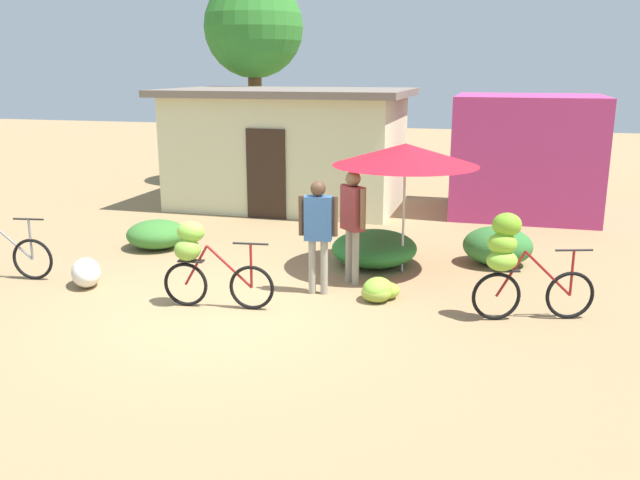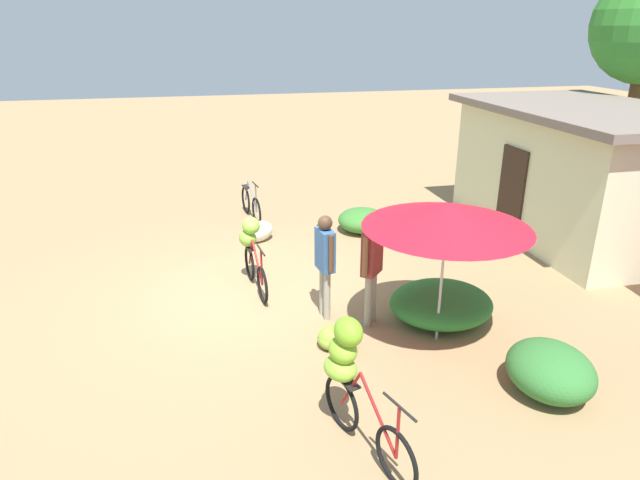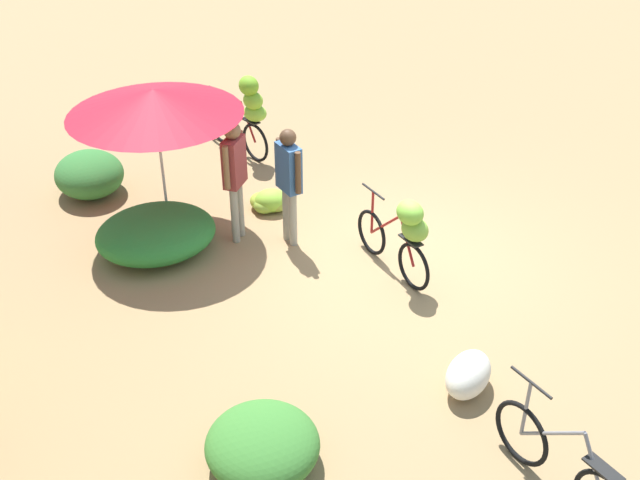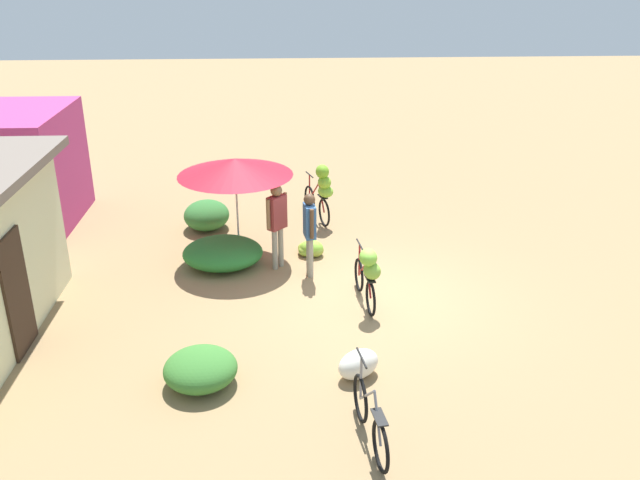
# 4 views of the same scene
# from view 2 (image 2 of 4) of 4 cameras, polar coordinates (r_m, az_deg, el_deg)

# --- Properties ---
(ground_plane) EXTENTS (60.00, 60.00, 0.00)m
(ground_plane) POSITION_cam_2_polar(r_m,az_deg,el_deg) (9.65, -7.34, -5.75)
(ground_plane) COLOR #977951
(building_low) EXTENTS (5.78, 3.78, 2.81)m
(building_low) POSITION_cam_2_polar(r_m,az_deg,el_deg) (13.32, 25.58, 6.50)
(building_low) COLOR beige
(building_low) RESTS_ON ground
(hedge_bush_front_left) EXTENTS (1.11, 1.10, 0.52)m
(hedge_bush_front_left) POSITION_cam_2_polar(r_m,az_deg,el_deg) (12.46, 4.44, 2.07)
(hedge_bush_front_left) COLOR #39772E
(hedge_bush_front_left) RESTS_ON ground
(hedge_bush_front_right) EXTENTS (1.46, 1.64, 0.57)m
(hedge_bush_front_right) POSITION_cam_2_polar(r_m,az_deg,el_deg) (8.91, 12.48, -6.46)
(hedge_bush_front_right) COLOR #2C7D31
(hedge_bush_front_right) RESTS_ON ground
(hedge_bush_mid) EXTENTS (1.18, 1.04, 0.66)m
(hedge_bush_mid) POSITION_cam_2_polar(r_m,az_deg,el_deg) (7.65, 22.84, -12.39)
(hedge_bush_mid) COLOR #317131
(hedge_bush_mid) RESTS_ON ground
(market_umbrella) EXTENTS (2.36, 2.36, 2.13)m
(market_umbrella) POSITION_cam_2_polar(r_m,az_deg,el_deg) (7.71, 13.10, 2.50)
(market_umbrella) COLOR beige
(market_umbrella) RESTS_ON ground
(bicycle_leftmost) EXTENTS (1.66, 0.31, 1.01)m
(bicycle_leftmost) POSITION_cam_2_polar(r_m,az_deg,el_deg) (13.30, -7.20, 3.70)
(bicycle_leftmost) COLOR black
(bicycle_leftmost) RESTS_ON ground
(bicycle_near_pile) EXTENTS (1.59, 0.44, 1.23)m
(bicycle_near_pile) POSITION_cam_2_polar(r_m,az_deg,el_deg) (9.75, -7.11, -0.75)
(bicycle_near_pile) COLOR black
(bicycle_near_pile) RESTS_ON ground
(bicycle_center_loaded) EXTENTS (1.60, 0.71, 1.47)m
(bicycle_center_loaded) POSITION_cam_2_polar(r_m,az_deg,el_deg) (6.13, 3.24, -13.71)
(bicycle_center_loaded) COLOR black
(bicycle_center_loaded) RESTS_ON ground
(banana_pile_on_ground) EXTENTS (0.60, 0.64, 0.34)m
(banana_pile_on_ground) POSITION_cam_2_polar(r_m,az_deg,el_deg) (8.07, 1.76, -10.22)
(banana_pile_on_ground) COLOR #88B339
(banana_pile_on_ground) RESTS_ON ground
(produce_sack) EXTENTS (0.76, 0.83, 0.44)m
(produce_sack) POSITION_cam_2_polar(r_m,az_deg,el_deg) (11.94, -6.37, 0.91)
(produce_sack) COLOR silver
(produce_sack) RESTS_ON ground
(person_vendor) EXTENTS (0.45, 0.42, 1.78)m
(person_vendor) POSITION_cam_2_polar(r_m,az_deg,el_deg) (8.28, 5.42, -2.00)
(person_vendor) COLOR gray
(person_vendor) RESTS_ON ground
(person_bystander) EXTENTS (0.58, 0.25, 1.71)m
(person_bystander) POSITION_cam_2_polar(r_m,az_deg,el_deg) (8.47, 0.53, -1.69)
(person_bystander) COLOR gray
(person_bystander) RESTS_ON ground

